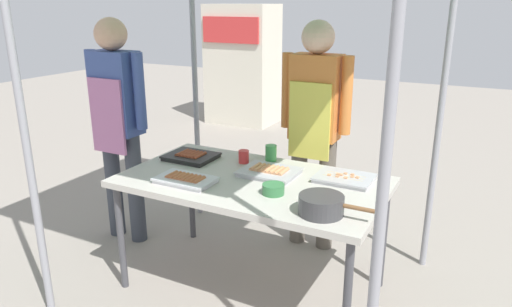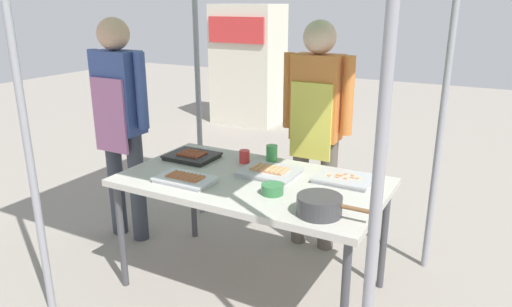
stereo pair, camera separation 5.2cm
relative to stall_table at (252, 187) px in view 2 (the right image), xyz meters
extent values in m
plane|color=gray|center=(0.00, 0.00, -0.70)|extent=(18.00, 18.00, 0.00)
cube|color=#B7B2A8|center=(0.00, 0.00, 0.03)|extent=(1.60, 0.90, 0.04)
cylinder|color=#3F3F44|center=(-0.74, -0.39, -0.34)|extent=(0.04, 0.04, 0.71)
cylinder|color=#3F3F44|center=(0.74, -0.39, -0.34)|extent=(0.04, 0.04, 0.71)
cylinder|color=#3F3F44|center=(-0.74, 0.39, -0.34)|extent=(0.04, 0.04, 0.71)
cylinder|color=#3F3F44|center=(0.74, 0.39, -0.34)|extent=(0.04, 0.04, 0.71)
cylinder|color=gray|center=(-0.95, -0.80, 0.49)|extent=(0.04, 0.04, 2.38)
cylinder|color=gray|center=(0.95, -0.80, 0.49)|extent=(0.04, 0.04, 2.38)
cylinder|color=gray|center=(-0.95, 0.80, 0.49)|extent=(0.04, 0.04, 2.38)
cylinder|color=gray|center=(0.95, 0.80, 0.49)|extent=(0.04, 0.04, 2.38)
cube|color=black|center=(-0.56, 0.15, 0.06)|extent=(0.32, 0.26, 0.02)
cube|color=black|center=(-0.56, 0.15, 0.08)|extent=(0.33, 0.27, 0.01)
cylinder|color=brown|center=(-0.63, 0.15, 0.09)|extent=(0.03, 0.14, 0.03)
cylinder|color=brown|center=(-0.60, 0.15, 0.09)|extent=(0.03, 0.14, 0.03)
cylinder|color=brown|center=(-0.57, 0.15, 0.09)|extent=(0.03, 0.14, 0.03)
cylinder|color=brown|center=(-0.54, 0.15, 0.09)|extent=(0.03, 0.14, 0.03)
cylinder|color=brown|center=(-0.51, 0.15, 0.09)|extent=(0.03, 0.14, 0.03)
cylinder|color=brown|center=(-0.48, 0.15, 0.09)|extent=(0.03, 0.14, 0.03)
cube|color=#ADADB2|center=(0.51, 0.23, 0.06)|extent=(0.33, 0.25, 0.02)
cube|color=#ADADB2|center=(0.51, 0.23, 0.08)|extent=(0.34, 0.26, 0.01)
cylinder|color=tan|center=(0.51, 0.19, 0.08)|extent=(0.25, 0.01, 0.01)
cube|color=tan|center=(0.53, 0.19, 0.08)|extent=(0.02, 0.02, 0.02)
cube|color=tan|center=(0.42, 0.19, 0.08)|extent=(0.02, 0.02, 0.02)
cube|color=tan|center=(0.48, 0.19, 0.08)|extent=(0.02, 0.02, 0.02)
cylinder|color=tan|center=(0.51, 0.23, 0.08)|extent=(0.25, 0.01, 0.01)
cube|color=tan|center=(0.47, 0.23, 0.08)|extent=(0.02, 0.02, 0.02)
cube|color=tan|center=(0.49, 0.23, 0.08)|extent=(0.02, 0.02, 0.02)
cube|color=tan|center=(0.59, 0.23, 0.08)|extent=(0.02, 0.02, 0.02)
cube|color=tan|center=(0.56, 0.23, 0.08)|extent=(0.02, 0.02, 0.02)
cylinder|color=tan|center=(0.51, 0.26, 0.08)|extent=(0.25, 0.01, 0.01)
cube|color=tan|center=(0.55, 0.26, 0.08)|extent=(0.02, 0.02, 0.02)
cube|color=tan|center=(0.50, 0.26, 0.08)|extent=(0.02, 0.02, 0.02)
cube|color=#ADADB2|center=(0.06, 0.12, 0.06)|extent=(0.34, 0.27, 0.02)
cube|color=#ADADB2|center=(0.06, 0.12, 0.08)|extent=(0.35, 0.28, 0.01)
cylinder|color=tan|center=(-0.04, 0.12, 0.09)|extent=(0.03, 0.13, 0.03)
cylinder|color=tan|center=(-0.01, 0.12, 0.09)|extent=(0.03, 0.13, 0.03)
cylinder|color=tan|center=(0.03, 0.12, 0.09)|extent=(0.03, 0.13, 0.03)
cylinder|color=tan|center=(0.06, 0.12, 0.09)|extent=(0.03, 0.13, 0.03)
cylinder|color=tan|center=(0.09, 0.12, 0.09)|extent=(0.03, 0.13, 0.03)
cylinder|color=tan|center=(0.12, 0.12, 0.09)|extent=(0.03, 0.13, 0.03)
cylinder|color=tan|center=(0.16, 0.12, 0.09)|extent=(0.03, 0.13, 0.03)
cube|color=silver|center=(-0.33, -0.24, 0.06)|extent=(0.34, 0.21, 0.02)
cube|color=silver|center=(-0.33, -0.24, 0.08)|extent=(0.35, 0.22, 0.01)
cylinder|color=#B7663D|center=(-0.43, -0.24, 0.09)|extent=(0.03, 0.11, 0.03)
cylinder|color=#B7663D|center=(-0.40, -0.24, 0.09)|extent=(0.03, 0.11, 0.03)
cylinder|color=#B7663D|center=(-0.37, -0.24, 0.09)|extent=(0.03, 0.11, 0.03)
cylinder|color=#B7663D|center=(-0.34, -0.24, 0.09)|extent=(0.03, 0.11, 0.03)
cylinder|color=#B7663D|center=(-0.31, -0.24, 0.09)|extent=(0.03, 0.11, 0.03)
cylinder|color=#B7663D|center=(-0.28, -0.24, 0.09)|extent=(0.03, 0.11, 0.03)
cylinder|color=#B7663D|center=(-0.25, -0.24, 0.09)|extent=(0.03, 0.11, 0.03)
cylinder|color=#B7663D|center=(-0.23, -0.24, 0.09)|extent=(0.03, 0.11, 0.03)
cylinder|color=#38383A|center=(0.54, -0.28, 0.10)|extent=(0.23, 0.23, 0.10)
cylinder|color=brown|center=(0.74, -0.28, 0.12)|extent=(0.16, 0.02, 0.02)
cylinder|color=#386B33|center=(0.54, -0.28, 0.14)|extent=(0.21, 0.21, 0.01)
cylinder|color=#33723F|center=(0.22, -0.15, 0.08)|extent=(0.13, 0.13, 0.06)
cylinder|color=red|center=(-0.20, 0.25, 0.10)|extent=(0.07, 0.07, 0.09)
cylinder|color=#3F994C|center=(-0.05, 0.37, 0.11)|extent=(0.08, 0.08, 0.11)
cylinder|color=#595147|center=(0.02, 0.72, -0.27)|extent=(0.12, 0.12, 0.84)
cylinder|color=#595147|center=(0.24, 0.72, -0.27)|extent=(0.12, 0.12, 0.84)
cube|color=#CC7233|center=(0.13, 0.72, 0.45)|extent=(0.34, 0.20, 0.60)
cube|color=#D8CC4C|center=(0.13, 0.61, 0.30)|extent=(0.30, 0.02, 0.54)
cylinder|color=#CC7233|center=(-0.09, 0.72, 0.48)|extent=(0.08, 0.08, 0.54)
cylinder|color=#CC7233|center=(0.35, 0.72, 0.48)|extent=(0.08, 0.08, 0.54)
sphere|color=#D8B293|center=(0.13, 0.72, 0.86)|extent=(0.23, 0.23, 0.23)
cylinder|color=#333842|center=(-1.31, 0.16, -0.27)|extent=(0.12, 0.12, 0.85)
cylinder|color=#333842|center=(-1.09, 0.16, -0.27)|extent=(0.12, 0.12, 0.85)
cube|color=#384C8C|center=(-1.20, 0.16, 0.46)|extent=(0.34, 0.20, 0.60)
cube|color=#B26B9E|center=(-1.20, 0.05, 0.30)|extent=(0.30, 0.02, 0.54)
cylinder|color=#384C8C|center=(-1.42, 0.16, 0.49)|extent=(0.08, 0.08, 0.54)
cylinder|color=#384C8C|center=(-0.98, 0.16, 0.49)|extent=(0.08, 0.08, 0.54)
sphere|color=tan|center=(-1.20, 0.16, 0.87)|extent=(0.23, 0.23, 0.23)
cube|color=beige|center=(-2.23, 3.91, 0.18)|extent=(1.00, 0.67, 1.76)
cube|color=red|center=(-2.23, 3.56, 0.71)|extent=(0.90, 0.03, 0.36)
camera|label=1|loc=(1.27, -2.40, 1.08)|focal=33.31mm
camera|label=2|loc=(1.32, -2.37, 1.08)|focal=33.31mm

